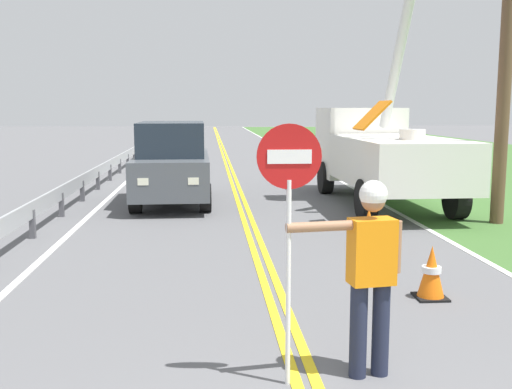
# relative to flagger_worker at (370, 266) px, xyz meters

# --- Properties ---
(centerline_yellow_left) EXTENTS (0.11, 110.00, 0.01)m
(centerline_yellow_left) POSITION_rel_flagger_worker_xyz_m (-0.68, 17.35, -1.04)
(centerline_yellow_left) COLOR yellow
(centerline_yellow_left) RESTS_ON ground
(centerline_yellow_right) EXTENTS (0.11, 110.00, 0.01)m
(centerline_yellow_right) POSITION_rel_flagger_worker_xyz_m (-0.50, 17.35, -1.04)
(centerline_yellow_right) COLOR yellow
(centerline_yellow_right) RESTS_ON ground
(edge_line_right) EXTENTS (0.12, 110.00, 0.01)m
(edge_line_right) POSITION_rel_flagger_worker_xyz_m (3.01, 17.35, -1.04)
(edge_line_right) COLOR silver
(edge_line_right) RESTS_ON ground
(edge_line_left) EXTENTS (0.12, 110.00, 0.01)m
(edge_line_left) POSITION_rel_flagger_worker_xyz_m (-4.19, 17.35, -1.04)
(edge_line_left) COLOR silver
(edge_line_left) RESTS_ON ground
(flagger_worker) EXTENTS (1.08, 0.31, 1.83)m
(flagger_worker) POSITION_rel_flagger_worker_xyz_m (0.00, 0.00, 0.00)
(flagger_worker) COLOR #1E2338
(flagger_worker) RESTS_ON ground
(stop_sign_paddle) EXTENTS (0.56, 0.04, 2.33)m
(stop_sign_paddle) POSITION_rel_flagger_worker_xyz_m (-0.76, -0.11, 0.66)
(stop_sign_paddle) COLOR silver
(stop_sign_paddle) RESTS_ON ground
(utility_bucket_truck) EXTENTS (2.67, 6.84, 6.08)m
(utility_bucket_truck) POSITION_rel_flagger_worker_xyz_m (3.00, 10.11, 0.39)
(utility_bucket_truck) COLOR white
(utility_bucket_truck) RESTS_ON ground
(oncoming_suv_nearest) EXTENTS (1.98, 4.63, 2.10)m
(oncoming_suv_nearest) POSITION_rel_flagger_worker_xyz_m (-2.37, 10.36, 0.01)
(oncoming_suv_nearest) COLOR #4C5156
(oncoming_suv_nearest) RESTS_ON ground
(utility_pole_near) EXTENTS (1.80, 0.28, 8.04)m
(utility_pole_near) POSITION_rel_flagger_worker_xyz_m (4.73, 7.05, 3.16)
(utility_pole_near) COLOR brown
(utility_pole_near) RESTS_ON ground
(traffic_cone_lead) EXTENTS (0.40, 0.40, 0.70)m
(traffic_cone_lead) POSITION_rel_flagger_worker_xyz_m (1.42, 2.17, -0.71)
(traffic_cone_lead) COLOR orange
(traffic_cone_lead) RESTS_ON ground
(traffic_cone_mid) EXTENTS (0.40, 0.40, 0.70)m
(traffic_cone_mid) POSITION_rel_flagger_worker_xyz_m (1.39, 5.10, -0.71)
(traffic_cone_mid) COLOR orange
(traffic_cone_mid) RESTS_ON ground
(guardrail_left_shoulder) EXTENTS (0.10, 32.00, 0.71)m
(guardrail_left_shoulder) POSITION_rel_flagger_worker_xyz_m (-4.79, 12.00, -0.53)
(guardrail_left_shoulder) COLOR #9EA0A3
(guardrail_left_shoulder) RESTS_ON ground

